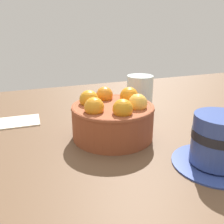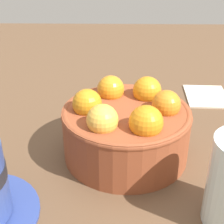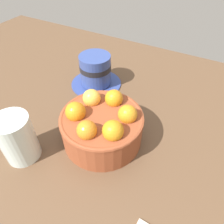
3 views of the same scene
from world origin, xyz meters
TOP-DOWN VIEW (x-y plane):
  - ground_plane at (0.00, 0.00)cm, footprint 148.51×93.42cm
  - terracotta_bowl at (0.01, 0.01)cm, footprint 16.77×16.77cm
  - coffee_cup at (11.98, -16.46)cm, footprint 14.16×14.16cm
  - water_glass at (11.77, 11.15)cm, footprint 6.69×6.69cm

SIDE VIEW (x-z plane):
  - ground_plane at x=0.00cm, z-range -4.91..0.00cm
  - coffee_cup at x=11.98cm, z-range -0.23..8.59cm
  - terracotta_bowl at x=0.01cm, z-range -0.51..9.13cm
  - water_glass at x=11.77cm, z-range 0.00..9.87cm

